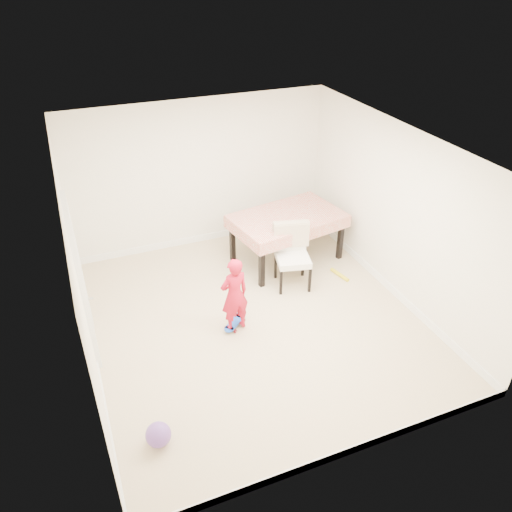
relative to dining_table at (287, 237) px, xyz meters
name	(u,v)px	position (x,y,z in m)	size (l,w,h in m)	color
ground	(255,319)	(-1.12, -1.34, -0.42)	(5.00, 5.00, 0.00)	#C9B28B
ceiling	(255,149)	(-1.12, -1.34, 2.16)	(4.50, 5.00, 0.04)	white
wall_back	(201,175)	(-1.12, 1.14, 0.88)	(4.50, 0.04, 2.60)	white
wall_front	(354,367)	(-1.12, -3.82, 0.88)	(4.50, 0.04, 2.60)	white
wall_left	(79,278)	(-3.35, -1.34, 0.88)	(0.04, 5.00, 2.60)	white
wall_right	(396,214)	(1.11, -1.34, 0.88)	(0.04, 5.00, 2.60)	white
door	(82,284)	(-3.35, -1.04, 0.60)	(0.10, 0.94, 2.11)	white
baseboard_back	(205,237)	(-1.12, 1.15, -0.36)	(4.50, 0.02, 0.12)	white
baseboard_front	(342,453)	(-1.12, -3.83, -0.36)	(4.50, 0.02, 0.12)	white
baseboard_left	(96,356)	(-3.36, -1.34, -0.36)	(0.02, 5.00, 0.12)	white
baseboard_right	(385,283)	(1.12, -1.34, -0.36)	(0.02, 5.00, 0.12)	white
dining_table	(287,237)	(0.00, 0.00, 0.00)	(1.79, 1.12, 0.85)	red
dining_chair	(293,257)	(-0.24, -0.74, 0.09)	(0.56, 0.64, 1.02)	silver
skateboard	(235,324)	(-1.44, -1.37, -0.39)	(0.49, 0.18, 0.07)	blue
child	(234,297)	(-1.46, -1.44, 0.14)	(0.41, 0.27, 1.13)	red
balloon	(158,435)	(-2.89, -2.93, -0.28)	(0.28, 0.28, 0.28)	#6D44A4
foam_toy	(340,275)	(0.59, -0.83, -0.39)	(0.06, 0.06, 0.40)	yellow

